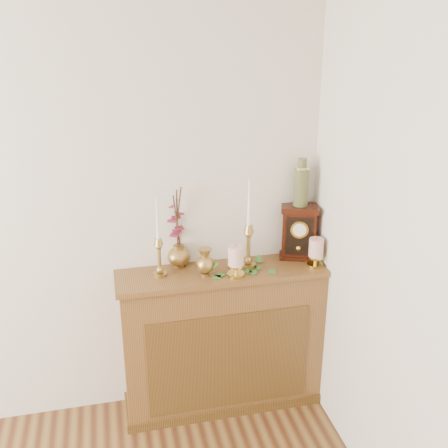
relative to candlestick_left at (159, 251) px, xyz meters
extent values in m
cube|color=brown|center=(0.36, -0.01, -0.63)|extent=(1.20, 0.30, 0.90)
cube|color=brown|center=(0.36, -0.16, -0.68)|extent=(0.96, 0.01, 0.63)
cube|color=brown|center=(0.36, -0.01, -0.17)|extent=(1.24, 0.34, 0.03)
cube|color=brown|center=(0.36, -0.01, -1.05)|extent=(1.23, 0.33, 0.06)
cylinder|color=#A48041|center=(0.00, 0.00, -0.14)|extent=(0.08, 0.08, 0.02)
sphere|color=#A48041|center=(0.00, 0.00, -0.11)|extent=(0.04, 0.04, 0.04)
cylinder|color=#A48041|center=(0.00, 0.00, -0.05)|extent=(0.02, 0.02, 0.14)
sphere|color=#A48041|center=(0.00, 0.00, 0.03)|extent=(0.04, 0.04, 0.04)
cone|color=#A48041|center=(0.00, 0.00, 0.06)|extent=(0.05, 0.05, 0.04)
cone|color=silver|center=(0.00, 0.00, 0.19)|extent=(0.02, 0.02, 0.25)
cylinder|color=#A48041|center=(0.52, 0.00, -0.14)|extent=(0.09, 0.09, 0.02)
sphere|color=#A48041|center=(0.52, 0.00, -0.11)|extent=(0.05, 0.05, 0.05)
cylinder|color=#A48041|center=(0.52, 0.00, -0.03)|extent=(0.02, 0.02, 0.16)
sphere|color=#A48041|center=(0.52, 0.00, 0.05)|extent=(0.04, 0.04, 0.04)
cone|color=#A48041|center=(0.52, 0.00, 0.09)|extent=(0.06, 0.06, 0.04)
cone|color=silver|center=(0.52, 0.00, 0.24)|extent=(0.02, 0.02, 0.28)
cylinder|color=#A48041|center=(0.25, -0.05, -0.14)|extent=(0.05, 0.05, 0.02)
sphere|color=#A48041|center=(0.25, -0.05, -0.08)|extent=(0.10, 0.10, 0.10)
cone|color=#A48041|center=(0.25, -0.05, -0.01)|extent=(0.07, 0.07, 0.05)
cylinder|color=#A48041|center=(0.12, 0.10, -0.15)|extent=(0.06, 0.06, 0.01)
ellipsoid|color=#A48041|center=(0.12, 0.10, -0.09)|extent=(0.14, 0.14, 0.12)
cylinder|color=#A48041|center=(0.12, 0.10, -0.03)|extent=(0.07, 0.07, 0.02)
cylinder|color=#472819|center=(0.12, 0.11, 0.13)|extent=(0.05, 0.08, 0.32)
cylinder|color=#472819|center=(0.12, 0.11, 0.15)|extent=(0.01, 0.07, 0.35)
cylinder|color=#472819|center=(0.13, 0.11, 0.16)|extent=(0.04, 0.12, 0.37)
cylinder|color=gold|center=(0.42, -0.10, -0.15)|extent=(0.10, 0.10, 0.02)
cylinder|color=gold|center=(0.42, -0.10, -0.11)|extent=(0.02, 0.02, 0.04)
cylinder|color=gold|center=(0.42, -0.10, -0.09)|extent=(0.09, 0.09, 0.01)
cylinder|color=beige|center=(0.42, -0.10, -0.03)|extent=(0.09, 0.09, 0.11)
cylinder|color=#472819|center=(0.42, -0.10, 0.03)|extent=(0.00, 0.00, 0.01)
cylinder|color=gold|center=(0.90, -0.08, -0.15)|extent=(0.10, 0.10, 0.02)
cylinder|color=gold|center=(0.90, -0.08, -0.12)|extent=(0.02, 0.02, 0.04)
cylinder|color=gold|center=(0.90, -0.08, -0.09)|extent=(0.09, 0.09, 0.01)
cylinder|color=beige|center=(0.90, -0.08, -0.03)|extent=(0.09, 0.09, 0.11)
cylinder|color=#472819|center=(0.90, -0.08, 0.03)|extent=(0.00, 0.00, 0.01)
cube|color=#38702A|center=(0.35, 0.06, -0.15)|extent=(0.05, 0.06, 0.00)
cube|color=#38702A|center=(0.61, 0.03, -0.15)|extent=(0.05, 0.04, 0.00)
cube|color=#38702A|center=(0.23, 0.00, -0.15)|extent=(0.05, 0.06, 0.00)
cube|color=#38702A|center=(0.45, -0.10, -0.15)|extent=(0.07, 0.06, 0.00)
cube|color=#38702A|center=(0.45, -0.10, -0.15)|extent=(0.05, 0.05, 0.00)
cube|color=#38702A|center=(0.33, 0.00, -0.15)|extent=(0.05, 0.06, 0.00)
cube|color=#38702A|center=(0.61, 0.04, -0.15)|extent=(0.06, 0.07, 0.00)
cube|color=#38702A|center=(0.38, -0.08, -0.15)|extent=(0.07, 0.07, 0.00)
cube|color=#38702A|center=(0.43, -0.04, -0.15)|extent=(0.06, 0.06, 0.00)
cube|color=#38702A|center=(0.44, -0.04, -0.15)|extent=(0.06, 0.07, 0.00)
cube|color=#38702A|center=(0.43, 0.04, -0.15)|extent=(0.04, 0.05, 0.00)
cube|color=#38702A|center=(0.21, -0.05, -0.15)|extent=(0.06, 0.05, 0.00)
cube|color=#38702A|center=(0.62, -0.06, -0.15)|extent=(0.06, 0.06, 0.00)
cube|color=#38702A|center=(0.24, -0.07, -0.15)|extent=(0.06, 0.05, 0.00)
cube|color=#38702A|center=(0.24, -0.01, -0.10)|extent=(0.05, 0.03, 0.03)
cube|color=#38702A|center=(0.30, -0.08, -0.08)|extent=(0.05, 0.04, 0.03)
cube|color=#38702A|center=(0.57, -0.02, -0.09)|extent=(0.06, 0.05, 0.03)
cube|color=#38160B|center=(0.85, 0.08, -0.14)|extent=(0.26, 0.22, 0.02)
cube|color=#38160B|center=(0.85, 0.08, 0.00)|extent=(0.23, 0.19, 0.29)
cube|color=#38160B|center=(0.85, 0.08, 0.16)|extent=(0.26, 0.22, 0.03)
cube|color=black|center=(0.83, 0.01, 0.01)|extent=(0.15, 0.06, 0.23)
cylinder|color=#ECC045|center=(0.83, 0.01, 0.05)|extent=(0.10, 0.04, 0.11)
cylinder|color=silver|center=(0.83, 0.01, 0.05)|extent=(0.08, 0.03, 0.08)
sphere|color=#ECC045|center=(0.83, 0.02, -0.07)|extent=(0.04, 0.04, 0.04)
cylinder|color=#183124|center=(0.85, 0.08, 0.29)|extent=(0.09, 0.09, 0.22)
cylinder|color=#183124|center=(0.85, 0.08, 0.42)|extent=(0.05, 0.05, 0.07)
cylinder|color=#D8B57C|center=(0.85, 0.08, 0.40)|extent=(0.06, 0.06, 0.02)
camera|label=1|loc=(-0.25, -2.67, 1.18)|focal=42.00mm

